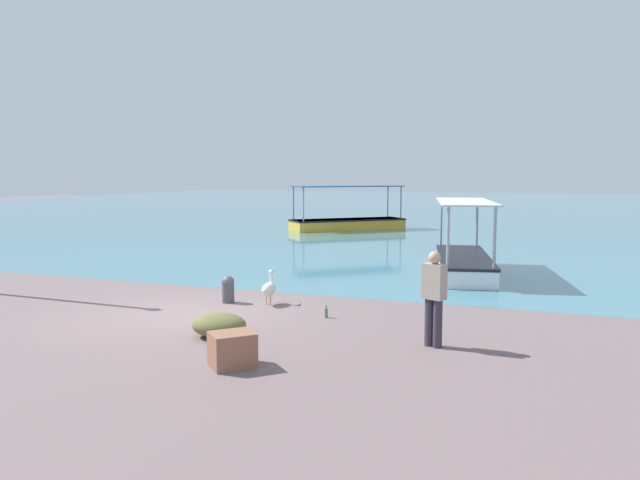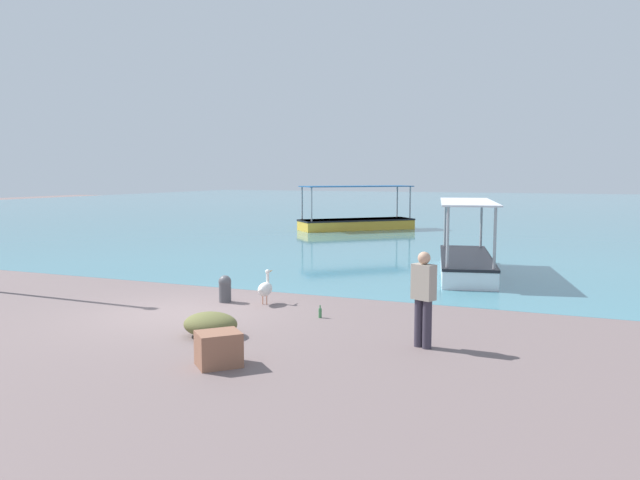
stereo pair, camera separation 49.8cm
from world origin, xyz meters
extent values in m
plane|color=#705E5E|center=(0.00, 0.00, 0.00)|extent=(120.00, 120.00, 0.00)
cube|color=teal|center=(0.00, 48.00, 0.00)|extent=(110.00, 90.00, 0.00)
cube|color=gold|center=(-3.26, 20.97, 0.29)|extent=(5.79, 5.55, 0.57)
cube|color=black|center=(-3.26, 20.97, 0.54)|extent=(5.84, 5.61, 0.08)
cylinder|color=#99999E|center=(-1.67, 23.49, 1.46)|extent=(0.08, 0.08, 1.76)
cylinder|color=#99999E|center=(-0.63, 22.37, 1.46)|extent=(0.08, 0.08, 1.76)
cylinder|color=#99999E|center=(-5.89, 19.58, 1.46)|extent=(0.08, 0.08, 1.76)
cylinder|color=#99999E|center=(-4.84, 18.45, 1.46)|extent=(0.08, 0.08, 1.76)
cube|color=#215085|center=(-3.26, 20.97, 2.36)|extent=(5.71, 5.49, 0.05)
cube|color=white|center=(4.82, 7.78, 0.28)|extent=(2.55, 5.71, 0.56)
cube|color=black|center=(4.82, 7.78, 0.52)|extent=(2.60, 5.76, 0.08)
cylinder|color=#99999E|center=(3.71, 10.12, 1.36)|extent=(0.08, 0.08, 1.61)
cylinder|color=#99999E|center=(4.89, 10.36, 1.36)|extent=(0.08, 0.08, 1.61)
cylinder|color=#99999E|center=(4.75, 5.19, 1.36)|extent=(0.08, 0.08, 1.61)
cylinder|color=#99999E|center=(5.93, 5.44, 1.36)|extent=(0.08, 0.08, 1.61)
cube|color=silver|center=(4.82, 7.78, 2.19)|extent=(2.61, 5.54, 0.05)
cylinder|color=#E0997A|center=(1.19, 1.52, 0.11)|extent=(0.03, 0.03, 0.22)
cylinder|color=#E0997A|center=(1.29, 1.53, 0.11)|extent=(0.03, 0.03, 0.22)
ellipsoid|color=white|center=(1.24, 1.55, 0.36)|extent=(0.32, 0.58, 0.32)
ellipsoid|color=white|center=(1.25, 1.30, 0.38)|extent=(0.13, 0.17, 0.10)
cylinder|color=white|center=(1.22, 1.71, 0.58)|extent=(0.07, 0.07, 0.26)
sphere|color=white|center=(1.22, 1.71, 0.74)|extent=(0.11, 0.11, 0.11)
cone|color=#E5933F|center=(1.21, 1.87, 0.73)|extent=(0.08, 0.30, 0.06)
cylinder|color=#47474C|center=(0.24, 1.42, 0.23)|extent=(0.29, 0.29, 0.45)
sphere|color=#4C4C51|center=(0.24, 1.42, 0.49)|extent=(0.30, 0.30, 0.30)
cylinder|color=#342E3D|center=(5.55, -0.66, 0.42)|extent=(0.16, 0.16, 0.85)
cylinder|color=#342E3D|center=(5.38, -0.58, 0.42)|extent=(0.16, 0.16, 0.85)
cube|color=gray|center=(5.46, -0.62, 1.16)|extent=(0.46, 0.37, 0.62)
sphere|color=tan|center=(5.46, -0.62, 1.58)|extent=(0.22, 0.22, 0.22)
ellipsoid|color=brown|center=(1.61, -1.38, 0.22)|extent=(1.04, 0.88, 0.45)
cube|color=#8D5C46|center=(2.72, -2.90, 0.27)|extent=(0.86, 0.86, 0.55)
cylinder|color=#3F7F4C|center=(2.94, 0.78, 0.10)|extent=(0.07, 0.07, 0.20)
cylinder|color=#3F7F4C|center=(2.94, 0.78, 0.24)|extent=(0.03, 0.03, 0.07)
camera|label=1|loc=(7.41, -11.34, 3.02)|focal=35.00mm
camera|label=2|loc=(7.88, -11.15, 3.02)|focal=35.00mm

